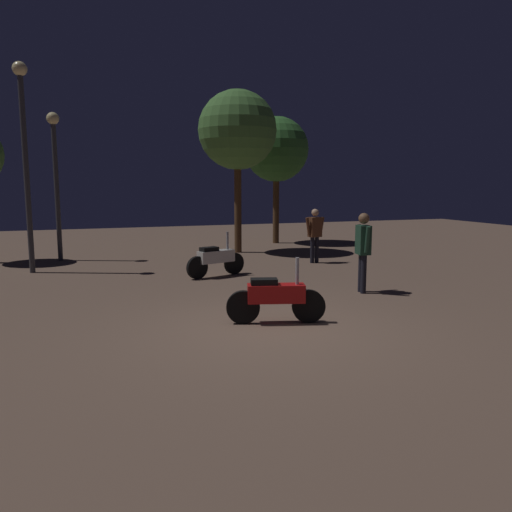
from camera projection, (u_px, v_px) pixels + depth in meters
ground_plane at (267, 329)px, 8.03m from camera, size 40.00×40.00×0.00m
motorcycle_red_foreground at (276, 297)px, 8.34m from camera, size 1.62×0.55×1.11m
motorcycle_white_parked_left at (216, 259)px, 12.56m from camera, size 1.61×0.61×1.11m
person_rider_beside at (315, 231)px, 14.67m from camera, size 0.66×0.30×1.59m
person_bystander_far at (363, 245)px, 10.62m from camera, size 0.31×0.67×1.70m
streetlamp_near at (24, 142)px, 12.69m from camera, size 0.36×0.36×5.32m
streetlamp_far at (55, 166)px, 14.86m from camera, size 0.36×0.36×4.39m
tree_center_bg at (276, 150)px, 19.26m from camera, size 2.48×2.48×4.87m
tree_right_bg at (238, 131)px, 16.50m from camera, size 2.60×2.60×5.37m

